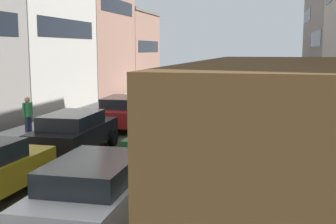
{
  "coord_description": "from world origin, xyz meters",
  "views": [
    {
      "loc": [
        3.33,
        -2.07,
        3.73
      ],
      "look_at": [
        0.0,
        12.0,
        1.6
      ],
      "focal_mm": 46.2,
      "sensor_mm": 36.0,
      "label": 1
    }
  ],
  "objects_px": {
    "sedan_left_lane_third": "(74,132)",
    "sedan_left_lane_fourth": "(124,111)",
    "sedan_centre_lane_fifth": "(211,100)",
    "sedan_left_lane_fifth": "(154,98)",
    "removalist_box_truck": "(293,173)",
    "sedan_right_lane_behind_truck": "(269,147)",
    "sedan_centre_lane_second": "(97,190)",
    "pedestrian_far_sidewalk": "(28,114)",
    "bus_mid_queue_primary": "(228,74)",
    "coupe_centre_lane_fourth": "(195,113)",
    "hatchback_centre_lane_third": "(167,136)"
  },
  "relations": [
    {
      "from": "bus_mid_queue_primary",
      "to": "pedestrian_far_sidewalk",
      "type": "xyz_separation_m",
      "value": [
        -6.91,
        -17.29,
        -0.81
      ]
    },
    {
      "from": "hatchback_centre_lane_third",
      "to": "sedan_centre_lane_fifth",
      "type": "relative_size",
      "value": 1.0
    },
    {
      "from": "removalist_box_truck",
      "to": "sedan_centre_lane_fifth",
      "type": "bearing_deg",
      "value": 12.15
    },
    {
      "from": "sedan_left_lane_fifth",
      "to": "sedan_right_lane_behind_truck",
      "type": "bearing_deg",
      "value": -149.27
    },
    {
      "from": "sedan_left_lane_fifth",
      "to": "hatchback_centre_lane_third",
      "type": "bearing_deg",
      "value": -161.86
    },
    {
      "from": "sedan_centre_lane_fifth",
      "to": "bus_mid_queue_primary",
      "type": "distance_m",
      "value": 9.48
    },
    {
      "from": "sedan_right_lane_behind_truck",
      "to": "pedestrian_far_sidewalk",
      "type": "height_order",
      "value": "pedestrian_far_sidewalk"
    },
    {
      "from": "sedan_left_lane_third",
      "to": "coupe_centre_lane_fourth",
      "type": "relative_size",
      "value": 1.0
    },
    {
      "from": "sedan_centre_lane_second",
      "to": "pedestrian_far_sidewalk",
      "type": "xyz_separation_m",
      "value": [
        -6.71,
        8.43,
        0.15
      ]
    },
    {
      "from": "hatchback_centre_lane_third",
      "to": "bus_mid_queue_primary",
      "type": "xyz_separation_m",
      "value": [
        0.06,
        19.96,
        0.96
      ]
    },
    {
      "from": "sedan_centre_lane_second",
      "to": "sedan_left_lane_fourth",
      "type": "height_order",
      "value": "same"
    },
    {
      "from": "hatchback_centre_lane_third",
      "to": "sedan_left_lane_fourth",
      "type": "relative_size",
      "value": 0.98
    },
    {
      "from": "sedan_right_lane_behind_truck",
      "to": "sedan_left_lane_third",
      "type": "bearing_deg",
      "value": 79.84
    },
    {
      "from": "pedestrian_far_sidewalk",
      "to": "coupe_centre_lane_fourth",
      "type": "bearing_deg",
      "value": 38.12
    },
    {
      "from": "sedan_left_lane_third",
      "to": "pedestrian_far_sidewalk",
      "type": "xyz_separation_m",
      "value": [
        -3.41,
        2.63,
        0.15
      ]
    },
    {
      "from": "coupe_centre_lane_fourth",
      "to": "sedan_right_lane_behind_truck",
      "type": "relative_size",
      "value": 0.99
    },
    {
      "from": "coupe_centre_lane_fourth",
      "to": "sedan_centre_lane_fifth",
      "type": "height_order",
      "value": "same"
    },
    {
      "from": "sedan_left_lane_third",
      "to": "sedan_left_lane_fifth",
      "type": "relative_size",
      "value": 1.01
    },
    {
      "from": "sedan_right_lane_behind_truck",
      "to": "pedestrian_far_sidewalk",
      "type": "bearing_deg",
      "value": 68.34
    },
    {
      "from": "sedan_centre_lane_second",
      "to": "sedan_left_lane_fourth",
      "type": "bearing_deg",
      "value": 15.48
    },
    {
      "from": "sedan_left_lane_third",
      "to": "sedan_centre_lane_second",
      "type": "bearing_deg",
      "value": -151.99
    },
    {
      "from": "sedan_left_lane_third",
      "to": "pedestrian_far_sidewalk",
      "type": "relative_size",
      "value": 2.62
    },
    {
      "from": "hatchback_centre_lane_third",
      "to": "coupe_centre_lane_fourth",
      "type": "height_order",
      "value": "same"
    },
    {
      "from": "removalist_box_truck",
      "to": "hatchback_centre_lane_third",
      "type": "xyz_separation_m",
      "value": [
        -3.67,
        7.67,
        -1.18
      ]
    },
    {
      "from": "sedan_left_lane_fourth",
      "to": "sedan_right_lane_behind_truck",
      "type": "xyz_separation_m",
      "value": [
        6.72,
        -6.21,
        0.0
      ]
    },
    {
      "from": "sedan_left_lane_third",
      "to": "sedan_left_lane_fourth",
      "type": "height_order",
      "value": "same"
    },
    {
      "from": "sedan_left_lane_fourth",
      "to": "removalist_box_truck",
      "type": "bearing_deg",
      "value": -155.32
    },
    {
      "from": "pedestrian_far_sidewalk",
      "to": "sedan_centre_lane_second",
      "type": "bearing_deg",
      "value": -35.47
    },
    {
      "from": "sedan_centre_lane_second",
      "to": "sedan_centre_lane_fifth",
      "type": "relative_size",
      "value": 0.99
    },
    {
      "from": "bus_mid_queue_primary",
      "to": "sedan_left_lane_fifth",
      "type": "bearing_deg",
      "value": 161.42
    },
    {
      "from": "sedan_centre_lane_second",
      "to": "bus_mid_queue_primary",
      "type": "bearing_deg",
      "value": -1.27
    },
    {
      "from": "sedan_left_lane_third",
      "to": "sedan_centre_lane_fifth",
      "type": "bearing_deg",
      "value": -20.1
    },
    {
      "from": "sedan_centre_lane_fifth",
      "to": "removalist_box_truck",
      "type": "bearing_deg",
      "value": -170.6
    },
    {
      "from": "sedan_right_lane_behind_truck",
      "to": "bus_mid_queue_primary",
      "type": "height_order",
      "value": "bus_mid_queue_primary"
    },
    {
      "from": "sedan_centre_lane_second",
      "to": "sedan_left_lane_fourth",
      "type": "distance_m",
      "value": 11.56
    },
    {
      "from": "coupe_centre_lane_fourth",
      "to": "bus_mid_queue_primary",
      "type": "xyz_separation_m",
      "value": [
        0.05,
        14.51,
        0.96
      ]
    },
    {
      "from": "removalist_box_truck",
      "to": "sedan_centre_lane_fifth",
      "type": "relative_size",
      "value": 1.78
    },
    {
      "from": "sedan_left_lane_third",
      "to": "bus_mid_queue_primary",
      "type": "relative_size",
      "value": 0.41
    },
    {
      "from": "coupe_centre_lane_fourth",
      "to": "sedan_left_lane_fifth",
      "type": "relative_size",
      "value": 1.01
    },
    {
      "from": "sedan_centre_lane_fifth",
      "to": "sedan_left_lane_fifth",
      "type": "xyz_separation_m",
      "value": [
        -3.45,
        0.22,
        0.0
      ]
    },
    {
      "from": "coupe_centre_lane_fourth",
      "to": "sedan_left_lane_fourth",
      "type": "height_order",
      "value": "same"
    },
    {
      "from": "removalist_box_truck",
      "to": "sedan_centre_lane_second",
      "type": "xyz_separation_m",
      "value": [
        -3.8,
        1.9,
        -1.18
      ]
    },
    {
      "from": "removalist_box_truck",
      "to": "sedan_right_lane_behind_truck",
      "type": "bearing_deg",
      "value": 3.77
    },
    {
      "from": "sedan_left_lane_fourth",
      "to": "sedan_left_lane_fifth",
      "type": "relative_size",
      "value": 1.02
    },
    {
      "from": "removalist_box_truck",
      "to": "hatchback_centre_lane_third",
      "type": "relative_size",
      "value": 1.78
    },
    {
      "from": "coupe_centre_lane_fourth",
      "to": "pedestrian_far_sidewalk",
      "type": "height_order",
      "value": "pedestrian_far_sidewalk"
    },
    {
      "from": "removalist_box_truck",
      "to": "sedan_right_lane_behind_truck",
      "type": "height_order",
      "value": "removalist_box_truck"
    },
    {
      "from": "sedan_left_lane_fourth",
      "to": "pedestrian_far_sidewalk",
      "type": "relative_size",
      "value": 2.66
    },
    {
      "from": "removalist_box_truck",
      "to": "sedan_left_lane_fifth",
      "type": "height_order",
      "value": "removalist_box_truck"
    },
    {
      "from": "sedan_centre_lane_second",
      "to": "bus_mid_queue_primary",
      "type": "height_order",
      "value": "bus_mid_queue_primary"
    }
  ]
}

